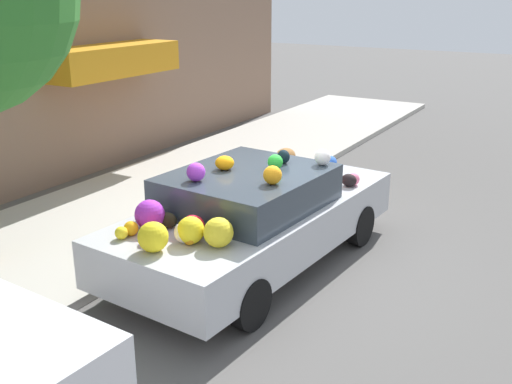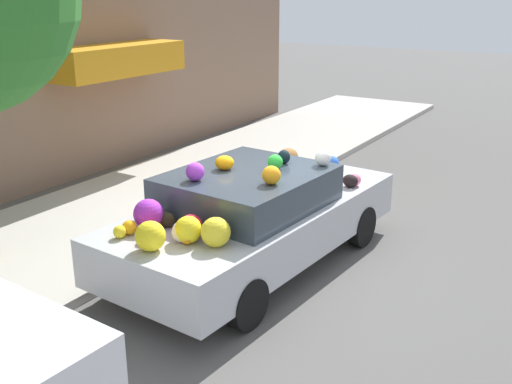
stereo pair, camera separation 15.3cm
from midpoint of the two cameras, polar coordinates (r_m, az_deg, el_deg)
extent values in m
plane|color=#565451|center=(7.94, 0.46, -6.76)|extent=(60.00, 60.00, 0.00)
cube|color=#B2ADA3|center=(9.49, -13.61, -2.55)|extent=(24.00, 3.20, 0.11)
cube|color=orange|center=(11.62, -12.71, 12.17)|extent=(2.86, 0.90, 0.55)
cylinder|color=red|center=(9.50, -5.53, 0.06)|extent=(0.20, 0.20, 0.55)
sphere|color=red|center=(9.40, -5.60, 2.00)|extent=(0.18, 0.18, 0.18)
cube|color=#B7BABF|center=(7.70, 0.57, -2.94)|extent=(4.43, 2.14, 0.57)
cube|color=#333D47|center=(7.40, -0.19, 0.30)|extent=(2.05, 1.75, 0.44)
cylinder|color=black|center=(9.28, 1.07, -0.97)|extent=(0.58, 0.22, 0.57)
cylinder|color=black|center=(8.49, 10.51, -3.22)|extent=(0.58, 0.22, 0.57)
cylinder|color=black|center=(7.41, -10.91, -6.62)|extent=(0.58, 0.22, 0.57)
cylinder|color=black|center=(6.40, -0.18, -10.57)|extent=(0.58, 0.22, 0.57)
ellipsoid|color=black|center=(8.26, 9.49, 1.06)|extent=(0.25, 0.27, 0.17)
sphere|color=yellow|center=(6.26, -3.16, -3.84)|extent=(0.44, 0.44, 0.32)
sphere|color=red|center=(6.51, -5.56, -3.28)|extent=(0.37, 0.37, 0.26)
sphere|color=yellow|center=(6.64, -12.21, -3.73)|extent=(0.20, 0.20, 0.14)
sphere|color=purple|center=(6.82, -9.57, -2.06)|extent=(0.48, 0.48, 0.34)
ellipsoid|color=black|center=(6.83, -7.92, -2.62)|extent=(0.19, 0.25, 0.19)
ellipsoid|color=red|center=(8.11, 6.46, 1.25)|extent=(0.44, 0.43, 0.28)
sphere|color=white|center=(7.63, 6.98, 3.27)|extent=(0.21, 0.21, 0.20)
ellipsoid|color=#F4A31C|center=(8.31, 5.63, 1.20)|extent=(0.20, 0.19, 0.14)
sphere|color=yellow|center=(6.38, -5.79, -3.59)|extent=(0.41, 0.41, 0.29)
ellipsoid|color=red|center=(6.51, -9.30, -3.83)|extent=(0.27, 0.24, 0.18)
ellipsoid|color=#976432|center=(9.12, 3.51, 3.32)|extent=(0.42, 0.32, 0.28)
ellipsoid|color=blue|center=(9.03, 7.65, 2.78)|extent=(0.33, 0.33, 0.21)
ellipsoid|color=black|center=(7.68, 3.25, 3.38)|extent=(0.21, 0.22, 0.18)
sphere|color=purple|center=(6.98, -5.19, 1.94)|extent=(0.29, 0.29, 0.22)
sphere|color=green|center=(7.40, 2.43, 2.86)|extent=(0.26, 0.26, 0.19)
sphere|color=pink|center=(8.50, 1.13, 1.91)|extent=(0.22, 0.22, 0.20)
sphere|color=orange|center=(6.83, 2.11, 1.62)|extent=(0.29, 0.29, 0.22)
sphere|color=yellow|center=(6.24, -9.34, -4.17)|extent=(0.32, 0.32, 0.32)
sphere|color=pink|center=(8.32, 9.92, 1.16)|extent=(0.19, 0.19, 0.17)
ellipsoid|color=orange|center=(7.41, -2.42, 2.81)|extent=(0.32, 0.32, 0.18)
sphere|color=white|center=(6.41, -6.33, -3.78)|extent=(0.29, 0.29, 0.23)
sphere|color=#EEA313|center=(6.71, -11.33, -3.33)|extent=(0.23, 0.23, 0.16)
sphere|color=red|center=(8.52, 6.05, 1.76)|extent=(0.24, 0.24, 0.17)
ellipsoid|color=orange|center=(6.38, -6.03, -4.20)|extent=(0.22, 0.25, 0.18)
camera|label=1|loc=(0.08, -89.42, 0.20)|focal=42.00mm
camera|label=2|loc=(0.08, 90.58, -0.20)|focal=42.00mm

